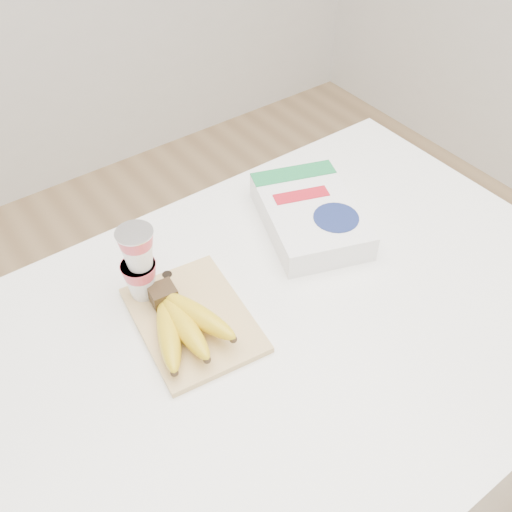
# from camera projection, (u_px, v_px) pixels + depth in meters

# --- Properties ---
(room) EXTENTS (4.00, 4.00, 4.00)m
(room) POSITION_uv_depth(u_px,v_px,m) (290.00, 156.00, 0.80)
(room) COLOR tan
(room) RESTS_ON ground
(table) EXTENTS (1.29, 0.86, 0.97)m
(table) POSITION_uv_depth(u_px,v_px,m) (275.00, 447.00, 1.41)
(table) COLOR white
(table) RESTS_ON ground
(cutting_board) EXTENTS (0.23, 0.29, 0.01)m
(cutting_board) POSITION_uv_depth(u_px,v_px,m) (193.00, 319.00, 1.07)
(cutting_board) COLOR #E6C47E
(cutting_board) RESTS_ON table
(bananas) EXTENTS (0.16, 0.21, 0.07)m
(bananas) POSITION_uv_depth(u_px,v_px,m) (182.00, 323.00, 1.02)
(bananas) COLOR #382816
(bananas) RESTS_ON cutting_board
(yogurt_stack) EXTENTS (0.07, 0.07, 0.16)m
(yogurt_stack) POSITION_uv_depth(u_px,v_px,m) (139.00, 262.00, 1.05)
(yogurt_stack) COLOR white
(yogurt_stack) RESTS_ON cutting_board
(cereal_box) EXTENTS (0.28, 0.33, 0.06)m
(cereal_box) POSITION_uv_depth(u_px,v_px,m) (310.00, 215.00, 1.25)
(cereal_box) COLOR white
(cereal_box) RESTS_ON table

